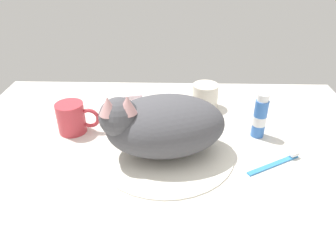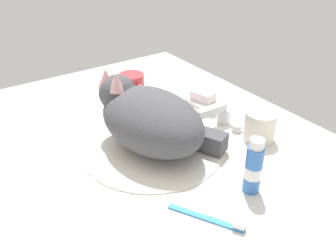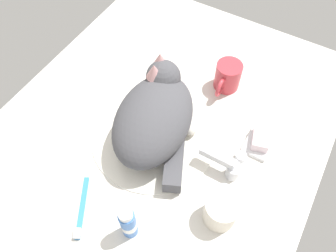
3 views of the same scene
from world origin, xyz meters
The scene contains 10 objects.
ground_plane centered at (0.00, 0.00, -1.50)cm, with size 110.00×82.50×3.00cm, color silver.
sink_basin centered at (0.00, 0.00, 0.38)cm, with size 32.82×32.82×0.76cm, color white.
faucet centered at (0.00, 20.68, 2.60)cm, with size 12.95×10.75×5.87cm.
cat centered at (-1.03, -0.04, 7.91)cm, with size 30.12×24.91×16.40cm.
coffee_mug centered at (-24.73, 8.98, 4.08)cm, with size 11.22×7.24×8.16cm.
rinse_cup centered at (11.00, 23.73, 3.67)cm, with size 7.56×7.56×7.33cm.
soap_dish centered at (-11.36, 24.46, 0.60)cm, with size 9.00×6.40×1.20cm, color white.
soap_bar centered at (-11.36, 24.46, 2.58)cm, with size 6.39×4.10×2.76cm, color silver.
toothpaste_bottle centered at (23.64, 8.23, 5.54)cm, with size 3.45×3.45×11.96cm.
toothbrush centered at (25.57, -3.86, 0.52)cm, with size 13.39×8.38×1.60cm.
Camera 1 is at (2.22, -62.79, 45.98)cm, focal length 34.30 mm.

